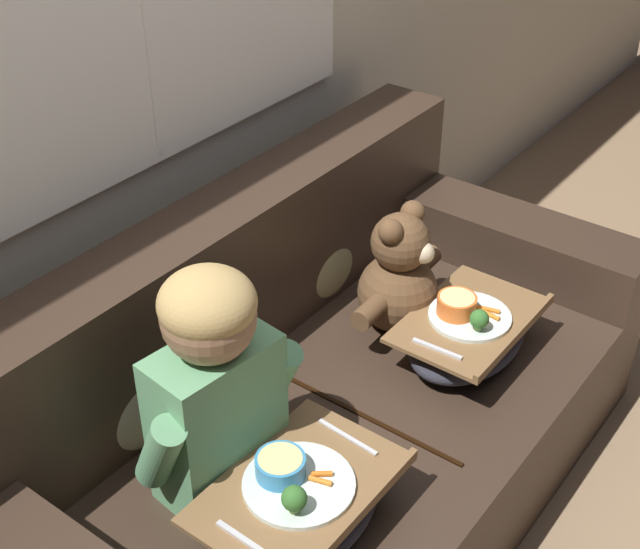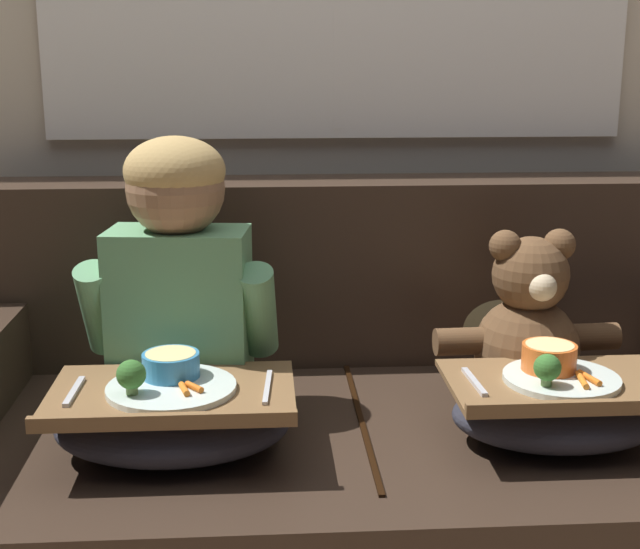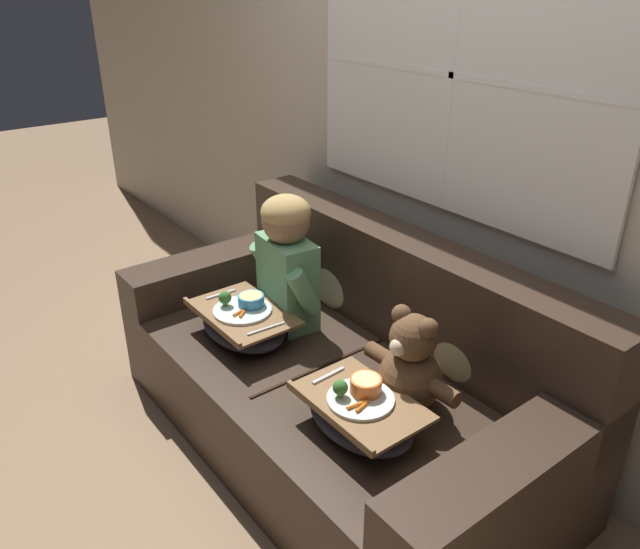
{
  "view_description": "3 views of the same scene",
  "coord_description": "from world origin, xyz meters",
  "views": [
    {
      "loc": [
        -1.43,
        -1.03,
        2.01
      ],
      "look_at": [
        0.12,
        0.14,
        0.69
      ],
      "focal_mm": 50.0,
      "sensor_mm": 36.0,
      "label": 1
    },
    {
      "loc": [
        -0.2,
        -1.8,
        1.16
      ],
      "look_at": [
        -0.08,
        0.03,
        0.71
      ],
      "focal_mm": 50.0,
      "sensor_mm": 36.0,
      "label": 2
    },
    {
      "loc": [
        1.64,
        -1.32,
        1.83
      ],
      "look_at": [
        -0.14,
        0.05,
        0.73
      ],
      "focal_mm": 35.0,
      "sensor_mm": 36.0,
      "label": 3
    }
  ],
  "objects": [
    {
      "name": "teddy_bear",
      "position": [
        0.38,
        0.05,
        0.57
      ],
      "size": [
        0.42,
        0.29,
        0.39
      ],
      "color": "brown",
      "rests_on": "couch"
    },
    {
      "name": "lap_tray_child",
      "position": [
        -0.38,
        -0.18,
        0.48
      ],
      "size": [
        0.47,
        0.32,
        0.21
      ],
      "color": "#2D2D38",
      "rests_on": "child_figure"
    },
    {
      "name": "child_figure",
      "position": [
        -0.38,
        0.05,
        0.73
      ],
      "size": [
        0.43,
        0.22,
        0.59
      ],
      "color": "#66A370",
      "rests_on": "couch"
    },
    {
      "name": "ground_plane",
      "position": [
        0.0,
        0.0,
        0.0
      ],
      "size": [
        14.0,
        14.0,
        0.0
      ],
      "primitive_type": "plane",
      "color": "#8E7051"
    },
    {
      "name": "lap_tray_teddy",
      "position": [
        0.38,
        -0.18,
        0.48
      ],
      "size": [
        0.45,
        0.29,
        0.2
      ],
      "color": "#2D2D38",
      "rests_on": "teddy_bear"
    },
    {
      "name": "wall_back_with_window",
      "position": [
        0.0,
        0.62,
        1.31
      ],
      "size": [
        8.0,
        0.08,
        2.6
      ],
      "color": "beige",
      "rests_on": "ground_plane"
    },
    {
      "name": "couch",
      "position": [
        0.0,
        0.07,
        0.3
      ],
      "size": [
        1.97,
        1.0,
        0.86
      ],
      "color": "#38281E",
      "rests_on": "ground_plane"
    },
    {
      "name": "throw_pillow_behind_child",
      "position": [
        -0.38,
        0.32,
        0.56
      ],
      "size": [
        0.33,
        0.16,
        0.34
      ],
      "color": "#C1B293",
      "rests_on": "couch"
    },
    {
      "name": "throw_pillow_behind_teddy",
      "position": [
        0.38,
        0.32,
        0.56
      ],
      "size": [
        0.3,
        0.14,
        0.31
      ],
      "color": "tan",
      "rests_on": "couch"
    }
  ]
}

